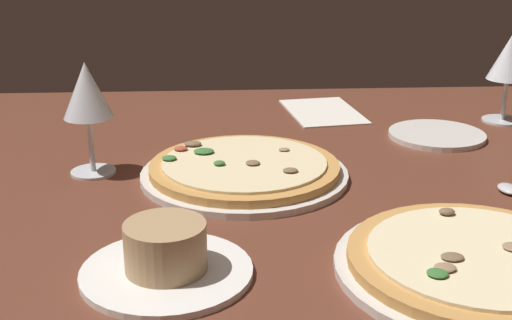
# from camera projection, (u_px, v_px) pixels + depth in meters

# --- Properties ---
(dining_table) EXTENTS (1.50, 1.10, 0.04)m
(dining_table) POSITION_uv_depth(u_px,v_px,m) (268.00, 194.00, 1.01)
(dining_table) COLOR brown
(dining_table) RESTS_ON ground
(pizza_main) EXTENTS (0.30, 0.30, 0.03)m
(pizza_main) POSITION_uv_depth(u_px,v_px,m) (244.00, 170.00, 1.01)
(pizza_main) COLOR silver
(pizza_main) RESTS_ON dining_table
(pizza_side) EXTENTS (0.31, 0.31, 0.03)m
(pizza_side) POSITION_uv_depth(u_px,v_px,m) (478.00, 263.00, 0.74)
(pizza_side) COLOR silver
(pizza_side) RESTS_ON dining_table
(ramekin_on_saucer) EXTENTS (0.19, 0.19, 0.06)m
(ramekin_on_saucer) POSITION_uv_depth(u_px,v_px,m) (166.00, 257.00, 0.73)
(ramekin_on_saucer) COLOR white
(ramekin_on_saucer) RESTS_ON dining_table
(wine_glass_far) EXTENTS (0.07, 0.07, 0.17)m
(wine_glass_far) POSITION_uv_depth(u_px,v_px,m) (87.00, 95.00, 0.99)
(wine_glass_far) COLOR silver
(wine_glass_far) RESTS_ON dining_table
(wine_glass_near) EXTENTS (0.08, 0.08, 0.16)m
(wine_glass_near) POSITION_uv_depth(u_px,v_px,m) (509.00, 61.00, 1.25)
(wine_glass_near) COLOR silver
(wine_glass_near) RESTS_ON dining_table
(side_plate) EXTENTS (0.16, 0.16, 0.01)m
(side_plate) POSITION_uv_depth(u_px,v_px,m) (437.00, 135.00, 1.20)
(side_plate) COLOR silver
(side_plate) RESTS_ON dining_table
(paper_menu) EXTENTS (0.16, 0.21, 0.00)m
(paper_menu) POSITION_uv_depth(u_px,v_px,m) (323.00, 112.00, 1.35)
(paper_menu) COLOR silver
(paper_menu) RESTS_ON dining_table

